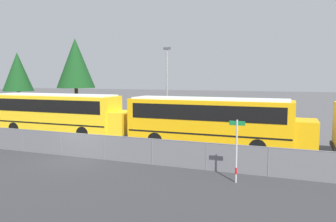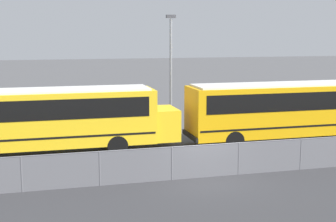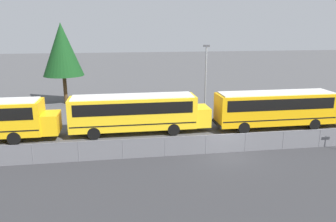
% 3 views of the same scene
% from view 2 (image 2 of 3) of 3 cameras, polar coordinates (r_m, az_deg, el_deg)
% --- Properties ---
extents(ground_plane, '(200.00, 200.00, 0.00)m').
position_cam_2_polar(ground_plane, '(20.39, 4.60, -8.06)').
color(ground_plane, '#4C4C4F').
extents(fence, '(63.52, 0.07, 1.45)m').
position_cam_2_polar(fence, '(20.18, 4.63, -6.04)').
color(fence, '#9EA0A5').
rests_on(fence, ground_plane).
extents(school_bus_1, '(12.20, 2.58, 3.37)m').
position_cam_2_polar(school_bus_1, '(24.37, -13.81, -0.57)').
color(school_bus_1, yellow).
rests_on(school_bus_1, ground_plane).
extents(school_bus_2, '(12.20, 2.58, 3.37)m').
position_cam_2_polar(school_bus_2, '(27.25, 14.25, 0.44)').
color(school_bus_2, '#EDA80F').
rests_on(school_bus_2, ground_plane).
extents(light_pole, '(0.60, 0.24, 7.31)m').
position_cam_2_polar(light_pole, '(30.12, 0.35, 5.43)').
color(light_pole, gray).
rests_on(light_pole, ground_plane).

